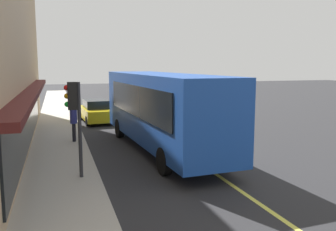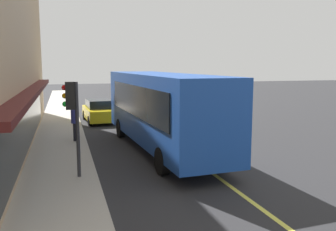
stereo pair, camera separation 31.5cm
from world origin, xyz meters
name	(u,v)px [view 2 (the right image)]	position (x,y,z in m)	size (l,w,h in m)	color
ground	(188,155)	(0.00, 0.00, 0.00)	(120.00, 120.00, 0.00)	#28282B
sidewalk	(60,163)	(0.00, 5.33, 0.07)	(80.00, 2.54, 0.15)	#B2ADA3
lane_centre_stripe	(188,155)	(0.00, 0.00, 0.00)	(36.00, 0.16, 0.01)	#D8D14C
bus	(161,107)	(1.26, 0.86, 1.99)	(11.25, 3.12, 3.50)	#1E4CAD
traffic_light	(72,107)	(-2.20, 4.83, 2.53)	(0.30, 0.52, 3.20)	#2D2D33
car_yellow	(99,111)	(10.38, 2.78, 0.74)	(4.40, 2.06, 1.52)	yellow
pedestrian_waiting	(74,118)	(3.68, 4.61, 1.28)	(0.34, 0.34, 1.86)	black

